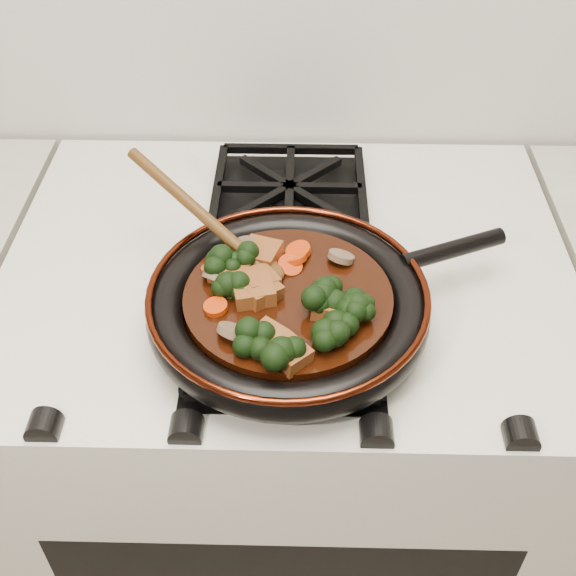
{
  "coord_description": "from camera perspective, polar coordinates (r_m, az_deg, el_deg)",
  "views": [
    {
      "loc": [
        0.02,
        0.96,
        1.53
      ],
      "look_at": [
        0.0,
        1.56,
        0.97
      ],
      "focal_mm": 45.0,
      "sensor_mm": 36.0,
      "label": 1
    }
  ],
  "objects": [
    {
      "name": "broccoli_floret_0",
      "position": [
        0.79,
        4.69,
        -2.41
      ],
      "size": [
        0.1,
        0.09,
        0.08
      ],
      "primitive_type": null,
      "rotation": [
        0.2,
        0.2,
        0.9
      ],
      "color": "black",
      "rests_on": "braising_sauce"
    },
    {
      "name": "tofu_cube_4",
      "position": [
        0.82,
        -2.21,
        -0.24
      ],
      "size": [
        0.06,
        0.06,
        0.03
      ],
      "primitive_type": "cube",
      "rotation": [
        0.01,
        0.09,
        0.68
      ],
      "color": "brown",
      "rests_on": "braising_sauce"
    },
    {
      "name": "broccoli_floret_8",
      "position": [
        0.8,
        5.33,
        -1.68
      ],
      "size": [
        0.09,
        0.08,
        0.07
      ],
      "primitive_type": null,
      "rotation": [
        -0.16,
        -0.16,
        0.55
      ],
      "color": "black",
      "rests_on": "braising_sauce"
    },
    {
      "name": "broccoli_floret_6",
      "position": [
        0.86,
        -3.63,
        1.97
      ],
      "size": [
        0.06,
        0.07,
        0.06
      ],
      "primitive_type": null,
      "rotation": [
        -0.07,
        0.16,
        1.5
      ],
      "color": "black",
      "rests_on": "braising_sauce"
    },
    {
      "name": "broccoli_floret_3",
      "position": [
        0.76,
        -2.56,
        -4.43
      ],
      "size": [
        0.08,
        0.08,
        0.06
      ],
      "primitive_type": null,
      "rotation": [
        -0.13,
        0.02,
        1.07
      ],
      "color": "black",
      "rests_on": "braising_sauce"
    },
    {
      "name": "tofu_cube_7",
      "position": [
        0.82,
        -2.72,
        -0.29
      ],
      "size": [
        0.05,
        0.05,
        0.02
      ],
      "primitive_type": "cube",
      "rotation": [
        -0.01,
        0.01,
        1.8
      ],
      "color": "brown",
      "rests_on": "braising_sauce"
    },
    {
      "name": "carrot_coin_4",
      "position": [
        0.87,
        0.48,
        2.34
      ],
      "size": [
        0.03,
        0.03,
        0.02
      ],
      "primitive_type": "cylinder",
      "rotation": [
        -0.31,
        -0.24,
        0.0
      ],
      "color": "#BB2D05",
      "rests_on": "braising_sauce"
    },
    {
      "name": "tofu_cube_5",
      "position": [
        0.76,
        0.13,
        -5.26
      ],
      "size": [
        0.05,
        0.05,
        0.03
      ],
      "primitive_type": "cube",
      "rotation": [
        0.07,
        -0.05,
        2.34
      ],
      "color": "brown",
      "rests_on": "braising_sauce"
    },
    {
      "name": "wooden_spoon",
      "position": [
        0.88,
        -5.04,
        4.22
      ],
      "size": [
        0.13,
        0.12,
        0.24
      ],
      "rotation": [
        0.0,
        0.0,
        2.45
      ],
      "color": "#4D2E10",
      "rests_on": "braising_sauce"
    },
    {
      "name": "carrot_coin_3",
      "position": [
        0.76,
        -0.62,
        -5.4
      ],
      "size": [
        0.03,
        0.03,
        0.02
      ],
      "primitive_type": "cylinder",
      "rotation": [
        0.23,
        0.21,
        0.0
      ],
      "color": "#BB2D05",
      "rests_on": "braising_sauce"
    },
    {
      "name": "braising_sauce",
      "position": [
        0.84,
        0.0,
        -1.05
      ],
      "size": [
        0.24,
        0.24,
        0.02
      ],
      "primitive_type": "cylinder",
      "color": "black",
      "rests_on": "skillet"
    },
    {
      "name": "burner_grate_front",
      "position": [
        0.85,
        -0.27,
        -3.33
      ],
      "size": [
        0.23,
        0.23,
        0.03
      ],
      "primitive_type": null,
      "color": "black",
      "rests_on": "stove"
    },
    {
      "name": "carrot_coin_2",
      "position": [
        0.86,
        -5.94,
        1.54
      ],
      "size": [
        0.03,
        0.03,
        0.02
      ],
      "primitive_type": "cylinder",
      "rotation": [
        -0.23,
        -0.17,
        0.0
      ],
      "color": "#BB2D05",
      "rests_on": "braising_sauce"
    },
    {
      "name": "tofu_cube_2",
      "position": [
        0.87,
        -2.11,
        2.67
      ],
      "size": [
        0.06,
        0.05,
        0.03
      ],
      "primitive_type": "cube",
      "rotation": [
        -0.04,
        -0.05,
        1.22
      ],
      "color": "brown",
      "rests_on": "braising_sauce"
    },
    {
      "name": "mushroom_slice_0",
      "position": [
        0.88,
        -3.32,
        2.97
      ],
      "size": [
        0.04,
        0.03,
        0.03
      ],
      "primitive_type": "cylinder",
      "rotation": [
        0.92,
        0.0,
        0.15
      ],
      "color": "brown",
      "rests_on": "braising_sauce"
    },
    {
      "name": "carrot_coin_1",
      "position": [
        0.88,
        0.82,
        2.94
      ],
      "size": [
        0.03,
        0.03,
        0.02
      ],
      "primitive_type": "cylinder",
      "rotation": [
        0.08,
        -0.3,
        0.0
      ],
      "color": "#BB2D05",
      "rests_on": "braising_sauce"
    },
    {
      "name": "broccoli_floret_7",
      "position": [
        0.83,
        -4.69,
        -0.17
      ],
      "size": [
        0.08,
        0.08,
        0.05
      ],
      "primitive_type": null,
      "rotation": [
        -0.0,
        0.03,
        0.64
      ],
      "color": "black",
      "rests_on": "braising_sauce"
    },
    {
      "name": "mushroom_slice_2",
      "position": [
        0.89,
        -2.48,
        3.28
      ],
      "size": [
        0.04,
        0.04,
        0.03
      ],
      "primitive_type": "cylinder",
      "rotation": [
        0.79,
        0.0,
        1.93
      ],
      "color": "brown",
      "rests_on": "braising_sauce"
    },
    {
      "name": "broccoli_floret_2",
      "position": [
        0.81,
        3.24,
        -0.85
      ],
      "size": [
        0.07,
        0.06,
        0.05
      ],
      "primitive_type": null,
      "rotation": [
        0.03,
        0.06,
        0.07
      ],
      "color": "black",
      "rests_on": "braising_sauce"
    },
    {
      "name": "burner_grate_back",
      "position": [
        1.07,
        0.12,
        7.58
      ],
      "size": [
        0.23,
        0.23,
        0.03
      ],
      "primitive_type": null,
      "color": "black",
      "rests_on": "stove"
    },
    {
      "name": "broccoli_floret_5",
      "position": [
        0.81,
        2.23,
        -0.94
      ],
      "size": [
        0.06,
        0.07,
        0.06
      ],
      "primitive_type": null,
      "rotation": [
        0.11,
        -0.01,
        0.03
      ],
      "color": "black",
      "rests_on": "braising_sauce"
    },
    {
      "name": "mushroom_slice_4",
      "position": [
        0.87,
        4.21,
        2.48
      ],
      "size": [
        0.05,
        0.05,
        0.02
      ],
      "primitive_type": "cylinder",
      "rotation": [
        0.43,
        0.0,
        2.48
      ],
      "color": "brown",
      "rests_on": "braising_sauce"
    },
    {
      "name": "tofu_cube_6",
      "position": [
        0.84,
        -2.29,
        0.49
      ],
      "size": [
        0.05,
        0.05,
        0.03
      ],
      "primitive_type": "cube",
      "rotation": [
        0.11,
        0.07,
        2.11
      ],
      "color": "brown",
      "rests_on": "braising_sauce"
    },
    {
      "name": "tofu_cube_0",
      "position": [
        0.85,
        -4.63,
        1.18
      ],
      "size": [
        0.05,
        0.05,
        0.03
      ],
      "primitive_type": "cube",
      "rotation": [
        -0.01,
        0.12,
        1.11
      ],
      "color": "brown",
      "rests_on": "braising_sauce"
    },
    {
      "name": "tofu_cube_1",
      "position": [
        0.81,
        3.39,
        -1.55
      ],
      "size": [
        0.05,
        0.04,
        0.03
      ],
      "primitive_type": "cube",
      "rotation": [
        0.09,
        0.07,
        1.38
      ],
      "color": "brown",
      "rests_on": "braising_sauce"
    },
    {
      "name": "broccoli_floret_4",
      "position": [
        0.86,
        -5.5,
        1.68
      ],
      "size": [
        0.07,
        0.07,
        0.06
      ],
      "primitive_type": null,
      "rotation": [
        -0.2,
        0.1,
        0.03
      ],
      "color": "black",
      "rests_on": "braising_sauce"
    },
    {
      "name": "mushroom_slice_1",
      "position": [
        0.85,
        -5.72,
        0.89
      ],
      "size": [
        0.04,
        0.04,
        0.03
      ],
      "primitive_type": "cylinder",
      "rotation": [
        0.77,
        0.0,
        2.71
      ],
      "color": "brown",
      "rests_on": "braising_sauce"
    },
    {
      "name": "mushroom_slice_3",
      "position": [
        0.78,
        -4.34,
        -3.45
      ],
      "size": [
        0.05,
        0.05,
        0.03
      ],
      "primitive_type": "cylinder",
      "rotation": [
        0.59,
        0.0,
        2.52
      ],
      "color": "brown",
      "rests_on": "braising_sauce"
    },
    {
      "name": "carrot_coin_5",
      "position": [
        0.81,
        -5.74,
        -1.5
      ],
      "size": [
        0.03,
        0.03,
        0.01
      ],
      "primitive_type": "cylinder",
      "rotation": [
        0.03,
        -0.09,
        0.0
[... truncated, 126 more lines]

